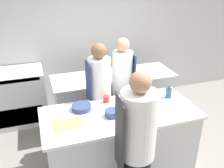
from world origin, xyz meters
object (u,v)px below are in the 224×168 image
at_px(chef_at_prep_near, 137,149).
at_px(bottle_wine, 129,117).
at_px(bottle_vinegar, 132,92).
at_px(bottle_olive_oil, 169,93).
at_px(chef_at_pass_far, 100,98).
at_px(bowl_prep_small, 112,113).
at_px(oven_range, 19,97).
at_px(cup, 107,99).
at_px(chef_at_stove, 122,89).
at_px(bowl_mixing_large, 82,107).

height_order(chef_at_prep_near, bottle_wine, chef_at_prep_near).
relative_size(chef_at_prep_near, bottle_vinegar, 7.35).
height_order(bottle_vinegar, bottle_wine, bottle_vinegar).
distance_m(chef_at_prep_near, bottle_olive_oil, 1.25).
height_order(chef_at_pass_far, bottle_olive_oil, chef_at_pass_far).
bearing_deg(chef_at_pass_far, bowl_prep_small, 179.46).
height_order(chef_at_prep_near, chef_at_pass_far, chef_at_prep_near).
xyz_separation_m(chef_at_prep_near, bottle_wine, (0.09, 0.46, 0.11)).
bearing_deg(oven_range, bottle_vinegar, -40.70).
bearing_deg(bottle_olive_oil, cup, 170.64).
height_order(bottle_wine, bowl_prep_small, bottle_wine).
distance_m(chef_at_prep_near, bottle_wine, 0.48).
bearing_deg(chef_at_prep_near, bottle_wine, -4.69).
bearing_deg(bottle_vinegar, bottle_wine, -115.61).
height_order(chef_at_stove, bottle_wine, chef_at_stove).
bearing_deg(bottle_wine, chef_at_stove, 74.07).
distance_m(oven_range, bottle_olive_oil, 2.72).
xyz_separation_m(bottle_vinegar, cup, (-0.39, -0.00, -0.05)).
relative_size(bottle_wine, cup, 1.89).
relative_size(chef_at_stove, chef_at_pass_far, 0.99).
relative_size(chef_at_prep_near, cup, 18.62).
xyz_separation_m(bottle_vinegar, bowl_prep_small, (-0.43, -0.38, -0.05)).
relative_size(chef_at_stove, bottle_vinegar, 6.98).
xyz_separation_m(chef_at_stove, bowl_mixing_large, (-0.78, -0.55, 0.10)).
bearing_deg(cup, bottle_vinegar, 0.45).
distance_m(bottle_vinegar, bowl_mixing_large, 0.77).
bearing_deg(chef_at_prep_near, oven_range, 34.04).
bearing_deg(bottle_vinegar, chef_at_prep_near, -109.50).
bearing_deg(bottle_vinegar, chef_at_stove, 87.85).
distance_m(chef_at_pass_far, cup, 0.26).
height_order(bowl_prep_small, cup, cup).
distance_m(bowl_mixing_large, cup, 0.39).
height_order(oven_range, cup, cup).
xyz_separation_m(oven_range, chef_at_pass_far, (1.23, -1.18, 0.38)).
bearing_deg(bottle_olive_oil, chef_at_stove, 129.55).
bearing_deg(bowl_mixing_large, bottle_olive_oil, -2.36).
relative_size(chef_at_stove, cup, 17.69).
height_order(bottle_wine, bowl_mixing_large, bottle_wine).
bearing_deg(oven_range, bottle_olive_oil, -35.97).
distance_m(bowl_mixing_large, bowl_prep_small, 0.44).
bearing_deg(chef_at_prep_near, cup, 7.52).
distance_m(chef_at_stove, bowl_prep_small, 0.95).
distance_m(oven_range, bowl_mixing_large, 1.82).
bearing_deg(bowl_prep_small, bottle_olive_oil, 13.73).
relative_size(bowl_prep_small, cup, 1.87).
bearing_deg(chef_at_pass_far, bottle_vinegar, -118.77).
distance_m(bottle_olive_oil, bottle_vinegar, 0.54).
bearing_deg(bottle_vinegar, cup, -179.55).
bearing_deg(bottle_wine, bowl_prep_small, 128.35).
height_order(oven_range, bottle_wine, bottle_wine).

